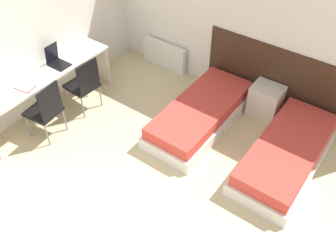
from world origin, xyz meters
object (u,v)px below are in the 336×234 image
Objects in this scene: nightstand at (266,101)px; chair_near_notebook at (46,109)px; bed_near_window at (201,114)px; bed_near_door at (287,154)px; chair_near_laptop at (84,83)px; laptop at (57,61)px.

chair_near_notebook reaches higher than nightstand.
bed_near_window is 1.00× the size of bed_near_door.
bed_near_window is 1.09m from nightstand.
laptop is (-0.46, -0.09, 0.29)m from chair_near_laptop.
chair_near_laptop is (-2.44, -1.62, 0.26)m from nightstand.
bed_near_window is 2.44m from laptop.
chair_near_laptop is (-1.72, -0.80, 0.34)m from bed_near_window.
laptop reaches higher than chair_near_notebook.
chair_near_notebook is 0.88m from laptop.
chair_near_laptop is 2.88× the size of laptop.
nightstand is at bearing 38.12° from chair_near_notebook.
chair_near_laptop reaches higher than bed_near_window.
bed_near_window is 2.10× the size of chair_near_laptop.
bed_near_door is 2.10× the size of chair_near_laptop.
laptop reaches higher than chair_near_laptop.
nightstand reaches higher than bed_near_door.
chair_near_laptop is 1.00× the size of chair_near_notebook.
laptop reaches higher than bed_near_window.
chair_near_laptop is 0.55m from laptop.
laptop is at bearing -149.61° from nightstand.
laptop is at bearing -166.30° from bed_near_door.
nightstand reaches higher than bed_near_window.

